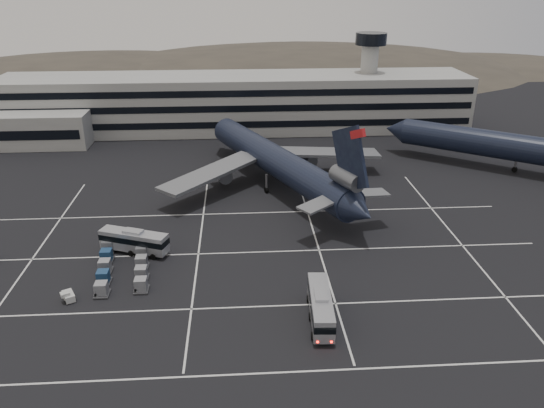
{
  "coord_description": "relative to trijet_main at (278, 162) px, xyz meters",
  "views": [
    {
      "loc": [
        0.35,
        -65.23,
        38.22
      ],
      "look_at": [
        5.33,
        10.27,
        5.0
      ],
      "focal_mm": 35.0,
      "sensor_mm": 36.0,
      "label": 1
    }
  ],
  "objects": [
    {
      "name": "trijet_far",
      "position": [
        50.6,
        4.72,
        0.18
      ],
      "size": [
        49.66,
        39.33,
        18.08
      ],
      "rotation": [
        0.0,
        0.0,
        0.94
      ],
      "color": "black",
      "rests_on": "ground"
    },
    {
      "name": "hills",
      "position": [
        10.3,
        140.38,
        -17.32
      ],
      "size": [
        352.0,
        180.0,
        44.0
      ],
      "color": "#38332B",
      "rests_on": "ground"
    },
    {
      "name": "tug_b",
      "position": [
        -29.3,
        -36.63,
        -4.63
      ],
      "size": [
        2.18,
        2.52,
        1.39
      ],
      "rotation": [
        0.0,
        0.0,
        0.5
      ],
      "color": "beige",
      "rests_on": "ground"
    },
    {
      "name": "ground",
      "position": [
        -7.7,
        -29.62,
        -5.25
      ],
      "size": [
        260.0,
        260.0,
        0.0
      ],
      "primitive_type": "plane",
      "color": "black",
      "rests_on": "ground"
    },
    {
      "name": "terminal",
      "position": [
        -10.64,
        41.52,
        1.68
      ],
      "size": [
        125.0,
        26.0,
        24.0
      ],
      "color": "gray",
      "rests_on": "ground"
    },
    {
      "name": "lane_markings",
      "position": [
        -6.75,
        -28.9,
        -5.24
      ],
      "size": [
        90.0,
        55.62,
        0.01
      ],
      "color": "silver",
      "rests_on": "ground"
    },
    {
      "name": "trijet_main",
      "position": [
        0.0,
        0.0,
        0.0
      ],
      "size": [
        43.48,
        54.55,
        18.08
      ],
      "rotation": [
        0.0,
        0.0,
        0.42
      ],
      "color": "black",
      "rests_on": "ground"
    },
    {
      "name": "bus_near",
      "position": [
        1.86,
        -42.81,
        -3.21
      ],
      "size": [
        3.19,
        10.69,
        3.73
      ],
      "rotation": [
        0.0,
        0.0,
        -0.06
      ],
      "color": "#94969C",
      "rests_on": "ground"
    },
    {
      "name": "bus_far",
      "position": [
        -23.07,
        -24.5,
        -3.24
      ],
      "size": [
        10.59,
        5.97,
        3.68
      ],
      "rotation": [
        0.0,
        0.0,
        1.21
      ],
      "color": "#94969C",
      "rests_on": "ground"
    },
    {
      "name": "uld_cluster",
      "position": [
        -23.99,
        -30.18,
        -4.35
      ],
      "size": [
        8.79,
        14.18,
        1.83
      ],
      "rotation": [
        0.0,
        0.0,
        0.14
      ],
      "color": "#2D2D30",
      "rests_on": "ground"
    }
  ]
}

